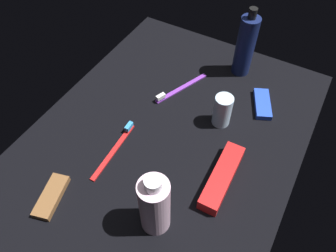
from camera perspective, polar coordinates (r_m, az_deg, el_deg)
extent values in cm
cube|color=black|center=(83.14, 0.00, -1.56)|extent=(84.00, 64.00, 1.20)
cylinder|color=#141E4A|center=(95.73, 13.36, 13.38)|extent=(5.25, 5.25, 17.83)
cylinder|color=black|center=(90.02, 14.61, 18.55)|extent=(2.20, 2.20, 2.80)
cylinder|color=silver|center=(64.05, -2.36, -13.79)|extent=(6.08, 6.08, 15.05)
cylinder|color=silver|center=(56.37, -2.64, -10.06)|extent=(3.20, 3.20, 2.20)
cylinder|color=silver|center=(82.84, 9.50, 2.69)|extent=(4.59, 4.59, 8.85)
cube|color=red|center=(80.08, -9.55, -4.29)|extent=(18.04, 2.07, 0.90)
cube|color=#338CCC|center=(82.74, -6.86, -0.08)|extent=(2.65, 1.22, 1.20)
cube|color=purple|center=(93.16, 2.42, 6.74)|extent=(17.08, 8.02, 0.90)
cube|color=white|center=(89.09, -1.29, 5.16)|extent=(2.82, 2.01, 1.20)
cube|color=red|center=(74.75, 9.44, -8.79)|extent=(17.72, 4.90, 3.20)
cube|color=blue|center=(91.89, 16.20, 3.74)|extent=(11.13, 7.92, 1.50)
cube|color=brown|center=(76.79, -19.75, -11.51)|extent=(11.08, 6.58, 1.50)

